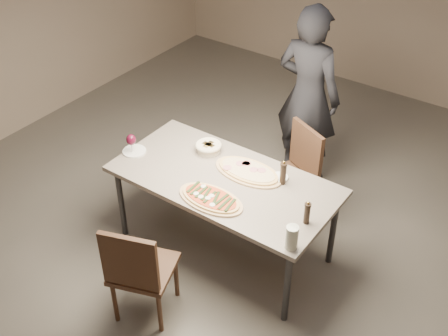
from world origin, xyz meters
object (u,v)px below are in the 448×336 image
Objects in this scene: chair_far at (295,170)px; diner at (308,96)px; ham_pizza at (248,171)px; chair_near at (138,268)px; pepper_mill_left at (283,173)px; dining_table at (224,184)px; bread_basket at (208,147)px; zucchini_pizza at (211,198)px; carafe at (292,237)px.

chair_far is 0.51× the size of diner.
ham_pizza is at bearing 96.91° from diner.
diner is at bearing 68.40° from chair_near.
ham_pizza is at bearing -172.08° from pepper_mill_left.
dining_table is at bearing 95.20° from chair_far.
chair_far is at bearing 40.51° from bread_basket.
chair_near is (-0.07, -0.96, -0.18)m from dining_table.
diner is (0.01, 1.34, 0.19)m from dining_table.
carafe is (0.74, -0.09, 0.07)m from zucchini_pizza.
ham_pizza is 2.79× the size of pepper_mill_left.
pepper_mill_left reaches higher than dining_table.
bread_basket is 1.16m from diner.
pepper_mill_left reaches higher than carafe.
carafe is at bearing 14.19° from chair_near.
diner is at bearing 115.26° from carafe.
carafe is (0.41, -0.58, -0.01)m from pepper_mill_left.
chair_near is at bearing -98.94° from zucchini_pizza.
zucchini_pizza is 0.75m from carafe.
ham_pizza is 0.65× the size of chair_near.
dining_table is 8.08× the size of bread_basket.
pepper_mill_left is (0.34, 0.49, 0.08)m from zucchini_pizza.
bread_basket is 1.29m from carafe.
dining_table is 0.41m from bread_basket.
diner is at bearing 89.47° from dining_table.
chair_near is at bearing 89.77° from diner.
zucchini_pizza is (0.07, -0.28, 0.07)m from dining_table.
chair_near is at bearing -146.21° from carafe.
bread_basket reaches higher than zucchini_pizza.
zucchini_pizza is at bearing 104.50° from chair_far.
chair_near reaches higher than zucchini_pizza.
dining_table is 3.04× the size of ham_pizza.
pepper_mill_left is 0.71m from carafe.
carafe is at bearing -24.23° from dining_table.
zucchini_pizza is at bearing 93.98° from diner.
dining_table is at bearing -35.33° from bread_basket.
bread_basket is at bearing 65.24° from chair_far.
carafe is 0.20× the size of chair_far.
bread_basket reaches higher than dining_table.
pepper_mill_left is 1.20m from diner.
pepper_mill_left is at bearing 58.50° from zucchini_pizza.
pepper_mill_left is at bearing 125.15° from carafe.
pepper_mill_left reaches higher than ham_pizza.
bread_basket is at bearing 82.42° from chair_near.
carafe is (0.82, -0.37, 0.15)m from dining_table.
chair_far reaches higher than dining_table.
carafe is 1.12m from chair_near.
dining_table is 0.79m from chair_far.
pepper_mill_left is at bearing 28.92° from ham_pizza.
bread_basket is (-0.44, 0.06, 0.03)m from ham_pizza.
pepper_mill_left is (0.29, 0.04, 0.08)m from ham_pizza.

